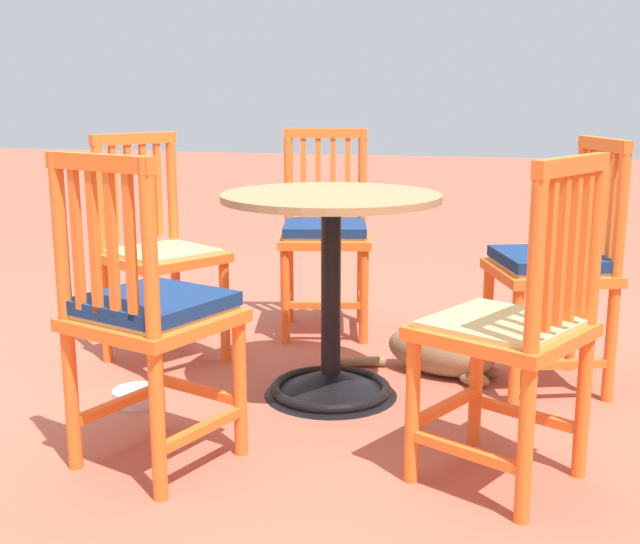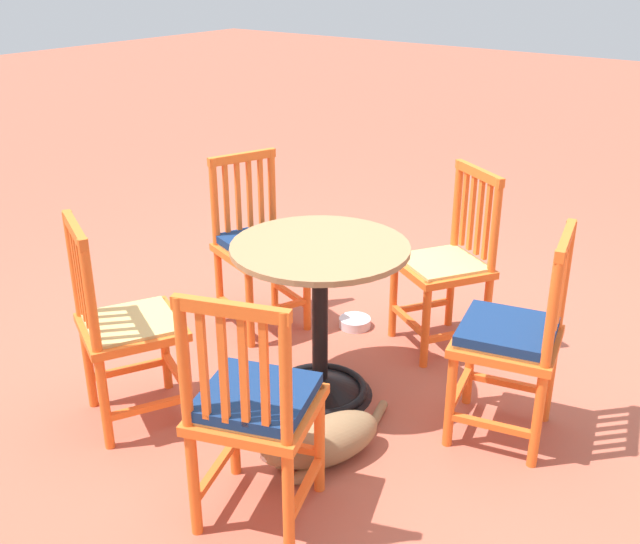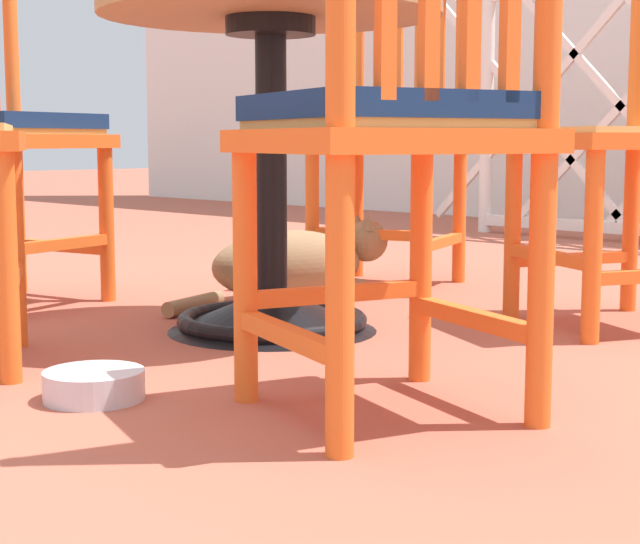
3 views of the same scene
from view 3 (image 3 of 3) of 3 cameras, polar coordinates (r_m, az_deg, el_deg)
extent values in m
plane|color=#AD5642|center=(2.15, -6.51, -4.30)|extent=(24.00, 24.00, 0.00)
cylinder|color=white|center=(4.94, 9.32, 8.96)|extent=(0.06, 0.06, 1.16)
cube|color=white|center=(4.81, 11.59, 8.95)|extent=(1.05, 0.02, 1.05)
cube|color=white|center=(4.58, 16.50, 8.89)|extent=(1.05, 0.02, 1.05)
cube|color=white|center=(4.81, 11.59, 8.95)|extent=(1.05, 0.02, 1.05)
cube|color=white|center=(4.58, 16.50, 8.89)|extent=(1.05, 0.02, 1.05)
cone|color=black|center=(2.34, -2.69, -2.09)|extent=(0.48, 0.48, 0.10)
torus|color=black|center=(2.34, -2.69, -2.69)|extent=(0.44, 0.44, 0.04)
cylinder|color=black|center=(2.31, -2.74, 5.84)|extent=(0.07, 0.07, 0.66)
cylinder|color=black|center=(2.32, -2.79, 13.58)|extent=(0.20, 0.20, 0.04)
cylinder|color=#9E754C|center=(2.32, -2.79, 14.37)|extent=(0.76, 0.76, 0.02)
cylinder|color=orange|center=(1.68, -4.21, 0.25)|extent=(0.04, 0.04, 0.45)
cylinder|color=orange|center=(1.84, 5.66, 0.82)|extent=(0.04, 0.04, 0.45)
cylinder|color=orange|center=(1.36, 1.15, 8.30)|extent=(0.04, 0.04, 0.91)
cylinder|color=orange|center=(1.55, 12.50, 8.01)|extent=(0.04, 0.04, 0.91)
cube|color=orange|center=(1.54, -1.80, -3.58)|extent=(0.33, 0.14, 0.03)
cube|color=orange|center=(1.71, 8.64, -2.59)|extent=(0.33, 0.14, 0.03)
cube|color=orange|center=(1.76, 0.94, -1.23)|extent=(0.14, 0.33, 0.03)
cube|color=orange|center=(1.59, 3.78, 7.31)|extent=(0.51, 0.51, 0.04)
cube|color=tan|center=(1.59, 3.78, 8.11)|extent=(0.45, 0.45, 0.02)
cube|color=navy|center=(1.59, 3.79, 9.18)|extent=(0.46, 0.46, 0.04)
cylinder|color=orange|center=(2.24, 15.02, 1.78)|extent=(0.04, 0.04, 0.45)
cylinder|color=orange|center=(2.53, 10.73, 2.50)|extent=(0.04, 0.04, 0.45)
cylinder|color=orange|center=(2.71, 17.17, 7.49)|extent=(0.04, 0.04, 0.91)
cube|color=orange|center=(2.63, 13.91, 0.72)|extent=(0.18, 0.32, 0.03)
cube|color=orange|center=(2.39, 12.71, 0.85)|extent=(0.32, 0.18, 0.03)
cube|color=orange|center=(2.47, 16.27, 7.03)|extent=(0.54, 0.54, 0.04)
cube|color=tan|center=(2.47, 16.29, 7.54)|extent=(0.47, 0.47, 0.02)
cylinder|color=orange|center=(2.83, 5.80, 3.10)|extent=(0.04, 0.04, 0.45)
cylinder|color=orange|center=(2.96, -0.44, 3.31)|extent=(0.04, 0.04, 0.45)
cylinder|color=orange|center=(3.15, 7.88, 7.67)|extent=(0.04, 0.04, 0.91)
cylinder|color=orange|center=(3.27, 2.11, 7.72)|extent=(0.04, 0.04, 0.91)
cube|color=orange|center=(3.00, 6.83, 1.69)|extent=(0.14, 0.33, 0.03)
cube|color=orange|center=(3.12, 0.88, 1.96)|extent=(0.14, 0.33, 0.03)
cube|color=orange|center=(2.90, 2.60, 2.13)|extent=(0.33, 0.14, 0.03)
cube|color=orange|center=(3.04, 3.85, 7.31)|extent=(0.51, 0.51, 0.04)
cube|color=tan|center=(3.05, 3.85, 7.72)|extent=(0.45, 0.45, 0.02)
cube|color=orange|center=(3.18, 6.75, 11.74)|extent=(0.03, 0.03, 0.39)
cube|color=orange|center=(3.20, 5.57, 11.73)|extent=(0.03, 0.03, 0.39)
cube|color=orange|center=(3.23, 4.41, 11.71)|extent=(0.03, 0.03, 0.39)
cube|color=orange|center=(3.25, 3.26, 11.69)|extent=(0.03, 0.03, 0.39)
cube|color=navy|center=(3.05, 3.86, 8.28)|extent=(0.46, 0.46, 0.04)
cylinder|color=orange|center=(2.81, -11.85, 2.95)|extent=(0.04, 0.04, 0.45)
cylinder|color=orange|center=(2.58, -16.99, 2.40)|extent=(0.04, 0.04, 0.45)
cylinder|color=orange|center=(3.05, -16.71, 7.45)|extent=(0.04, 0.04, 0.91)
cube|color=orange|center=(2.94, -14.25, 1.40)|extent=(0.34, 0.11, 0.03)
cube|color=orange|center=(2.70, -14.27, 1.52)|extent=(0.11, 0.34, 0.03)
cube|color=orange|center=(2.81, -16.91, 7.01)|extent=(0.48, 0.48, 0.04)
cube|color=tan|center=(2.81, -16.93, 7.46)|extent=(0.42, 0.42, 0.02)
cube|color=navy|center=(2.81, -16.95, 8.07)|extent=(0.43, 0.43, 0.04)
cylinder|color=orange|center=(2.23, -16.71, 1.69)|extent=(0.04, 0.04, 0.45)
cylinder|color=orange|center=(1.89, -17.13, 0.72)|extent=(0.04, 0.04, 0.45)
cube|color=orange|center=(2.07, -16.84, -0.28)|extent=(0.31, 0.20, 0.03)
ellipsoid|color=#8E704C|center=(2.81, -1.82, 0.42)|extent=(0.33, 0.48, 0.19)
ellipsoid|color=silver|center=(2.85, 0.00, 0.33)|extent=(0.20, 0.22, 0.14)
sphere|color=#8E704C|center=(2.91, 2.63, 1.76)|extent=(0.12, 0.12, 0.12)
ellipsoid|color=silver|center=(2.93, 3.35, 1.56)|extent=(0.06, 0.06, 0.04)
cone|color=#8E704C|center=(2.93, 2.13, 2.85)|extent=(0.04, 0.04, 0.04)
cone|color=#8E704C|center=(2.87, 2.75, 2.76)|extent=(0.04, 0.04, 0.04)
ellipsoid|color=#8E704C|center=(2.94, 0.65, -0.59)|extent=(0.09, 0.13, 0.05)
ellipsoid|color=#8E704C|center=(2.84, 1.67, -0.86)|extent=(0.09, 0.13, 0.05)
cylinder|color=#8E704C|center=(2.61, -7.07, -1.78)|extent=(0.10, 0.22, 0.04)
cylinder|color=silver|center=(1.76, -12.52, -6.19)|extent=(0.17, 0.17, 0.05)
camera|label=1|loc=(2.52, 70.73, 16.90)|focal=45.69mm
camera|label=2|loc=(5.39, 3.07, 22.77)|focal=41.94mm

